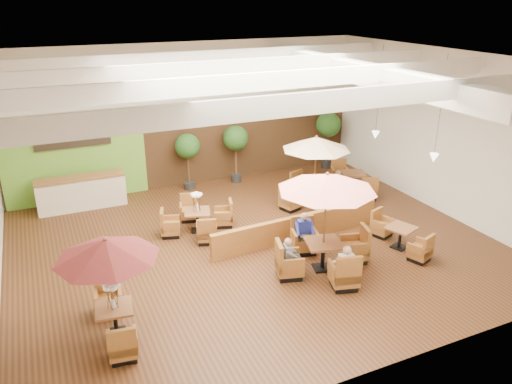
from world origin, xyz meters
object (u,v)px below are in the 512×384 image
table_3 (197,219)px  table_0 (108,262)px  topiary_0 (187,148)px  diner_1 (305,229)px  table_4 (400,238)px  diner_3 (329,194)px  table_5 (353,182)px  table_1 (326,205)px  topiary_2 (328,127)px  booth_divider (298,228)px  topiary_1 (236,140)px  table_2 (316,158)px  diner_0 (345,262)px  service_counter (81,193)px  diner_4 (337,182)px  diner_2 (290,253)px

table_3 → table_0: bearing=-110.9°
topiary_0 → diner_1: bearing=-76.4°
table_4 → diner_3: diner_3 is taller
table_0 → table_5: bearing=35.0°
table_1 → topiary_0: bearing=117.0°
table_3 → topiary_2: bearing=44.5°
table_3 → topiary_0: topiary_0 is taller
table_0 → table_5: (9.90, 5.13, -1.49)m
booth_divider → topiary_1: size_ratio=2.50×
table_1 → booth_divider: bearing=98.1°
table_2 → table_5: 2.62m
table_2 → topiary_0: table_2 is taller
booth_divider → diner_0: size_ratio=7.55×
table_1 → table_5: (4.17, 4.59, -1.57)m
service_counter → table_3: bearing=-47.9°
table_5 → diner_0: diner_0 is taller
table_1 → diner_0: bearing=-74.8°
topiary_2 → diner_1: size_ratio=3.13×
booth_divider → table_0: table_0 is taller
service_counter → diner_4: diner_4 is taller
table_3 → table_4: (5.17, -3.60, -0.09)m
table_4 → diner_1: bearing=140.7°
topiary_0 → diner_3: 5.73m
table_5 → diner_0: size_ratio=3.46×
diner_3 → booth_divider: bearing=-171.2°
topiary_1 → diner_3: topiary_1 is taller
table_4 → table_0: bearing=164.0°
table_0 → diner_1: 6.04m
topiary_0 → booth_divider: bearing=-72.4°
table_0 → diner_2: table_0 is taller
topiary_1 → booth_divider: bearing=-92.2°
table_4 → table_5: (1.41, 4.48, 0.03)m
table_0 → topiary_0: bearing=69.8°
topiary_1 → table_5: bearing=-36.8°
topiary_1 → diner_4: 4.39m
diner_1 → diner_2: 1.48m
topiary_2 → diner_2: topiary_2 is taller
topiary_1 → diner_3: size_ratio=2.79×
diner_2 → table_1: bearing=104.3°
table_5 → diner_1: size_ratio=3.39×
topiary_1 → diner_4: topiary_1 is taller
topiary_1 → diner_0: 8.50m
table_1 → table_3: bearing=138.2°
topiary_2 → diner_0: topiary_2 is taller
diner_0 → diner_3: size_ratio=0.93×
table_3 → table_1: bearing=-39.8°
diner_2 → diner_4: (4.06, 3.97, 0.01)m
booth_divider → table_0: (-5.96, -2.37, 1.44)m
table_3 → diner_3: table_3 is taller
service_counter → table_1: (5.56, -7.18, 1.34)m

